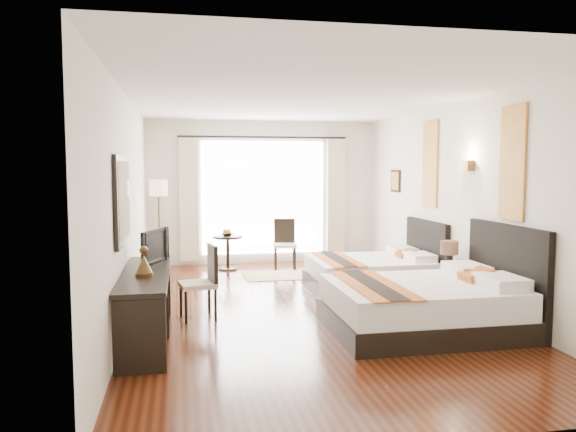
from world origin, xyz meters
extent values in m
cube|color=#331309|center=(0.00, 0.00, -0.01)|extent=(4.50, 7.50, 0.01)
cube|color=white|center=(0.00, 0.00, 2.79)|extent=(4.50, 7.50, 0.02)
cube|color=silver|center=(2.25, 0.00, 1.40)|extent=(0.01, 7.50, 2.80)
cube|color=silver|center=(-2.25, 0.00, 1.40)|extent=(0.01, 7.50, 2.80)
cube|color=silver|center=(0.00, 3.75, 1.40)|extent=(4.50, 0.01, 2.80)
cube|color=silver|center=(0.00, -3.75, 1.40)|extent=(4.50, 0.01, 2.80)
cube|color=white|center=(0.00, 3.73, 1.30)|extent=(2.40, 0.02, 2.20)
cube|color=white|center=(0.00, 3.67, 1.30)|extent=(2.30, 0.02, 2.10)
cube|color=beige|center=(-1.45, 3.63, 1.28)|extent=(0.35, 0.14, 2.35)
cube|color=beige|center=(1.45, 3.63, 1.28)|extent=(0.35, 0.14, 2.35)
cube|color=#984516|center=(2.23, -1.23, 1.95)|extent=(0.03, 0.50, 1.35)
cube|color=#984516|center=(2.23, 0.98, 1.95)|extent=(0.03, 0.50, 1.35)
cube|color=#432F18|center=(2.19, -0.28, 1.92)|extent=(0.10, 0.14, 0.14)
cube|color=black|center=(-2.22, -0.97, 1.55)|extent=(0.04, 1.25, 0.95)
cube|color=white|center=(-2.19, -0.97, 1.55)|extent=(0.01, 1.12, 0.82)
cube|color=black|center=(1.11, -1.23, 0.13)|extent=(2.09, 1.63, 0.25)
cube|color=white|center=(1.11, -1.23, 0.41)|extent=(2.03, 1.59, 0.31)
cube|color=black|center=(2.20, -1.23, 0.61)|extent=(0.08, 1.63, 1.22)
cube|color=brown|center=(0.53, -1.23, 0.57)|extent=(0.56, 1.69, 0.02)
cube|color=black|center=(1.25, 0.98, 0.11)|extent=(1.82, 1.42, 0.22)
cube|color=white|center=(1.25, 0.98, 0.35)|extent=(1.76, 1.38, 0.27)
cube|color=black|center=(2.20, 0.98, 0.53)|extent=(0.08, 1.42, 1.06)
cube|color=brown|center=(0.74, 0.98, 0.50)|extent=(0.49, 1.48, 0.02)
cube|color=black|center=(2.02, -0.28, 0.23)|extent=(0.39, 0.49, 0.47)
cylinder|color=black|center=(2.02, -0.14, 0.60)|extent=(0.10, 0.10, 0.21)
cylinder|color=#442E20|center=(2.02, -0.14, 0.80)|extent=(0.25, 0.25, 0.18)
imported|color=black|center=(2.02, -0.42, 0.56)|extent=(0.12, 0.12, 0.12)
cube|color=black|center=(-1.99, -0.97, 0.38)|extent=(0.50, 2.20, 0.76)
imported|color=black|center=(-1.97, -0.42, 0.96)|extent=(0.35, 0.70, 0.41)
cube|color=beige|center=(-1.41, -0.21, 0.43)|extent=(0.50, 0.50, 0.06)
cube|color=black|center=(-1.22, -0.18, 0.69)|extent=(0.11, 0.41, 0.48)
cylinder|color=black|center=(-2.00, 3.37, 0.02)|extent=(0.25, 0.25, 0.03)
cylinder|color=#432F18|center=(-2.00, 3.37, 0.73)|extent=(0.03, 0.03, 1.41)
cylinder|color=beige|center=(-2.00, 3.37, 1.52)|extent=(0.34, 0.34, 0.29)
cylinder|color=black|center=(-0.76, 3.10, 0.32)|extent=(0.55, 0.55, 0.63)
imported|color=#4A281A|center=(-0.77, 3.12, 0.66)|extent=(0.24, 0.24, 0.06)
cube|color=beige|center=(0.32, 3.12, 0.42)|extent=(0.48, 0.48, 0.06)
cube|color=black|center=(0.35, 3.31, 0.68)|extent=(0.40, 0.10, 0.47)
cube|color=tan|center=(0.10, 2.32, 0.01)|extent=(1.29, 0.89, 0.01)
camera|label=1|loc=(-1.60, -7.22, 1.90)|focal=35.00mm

